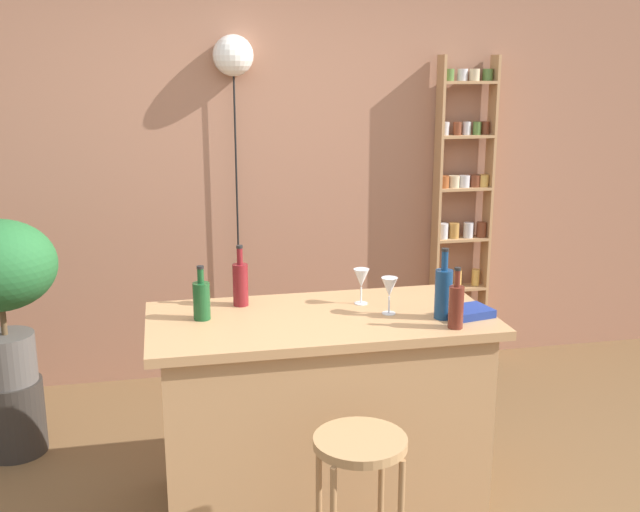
{
  "coord_description": "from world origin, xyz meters",
  "views": [
    {
      "loc": [
        -0.65,
        -2.77,
        1.95
      ],
      "look_at": [
        0.05,
        0.55,
        1.1
      ],
      "focal_mm": 42.68,
      "sensor_mm": 36.0,
      "label": 1
    }
  ],
  "objects_px": {
    "bar_stool": "(359,481)",
    "plant_stool": "(14,417)",
    "bottle_wine_red": "(456,305)",
    "wine_glass_left": "(389,288)",
    "pendant_globe_light": "(233,59)",
    "wine_glass_center": "(361,279)",
    "bottle_spirits_clear": "(202,299)",
    "bottle_soda_blue": "(240,283)",
    "cookbook": "(466,312)",
    "spice_shelf": "(462,214)",
    "bottle_vinegar": "(443,292)"
  },
  "relations": [
    {
      "from": "bottle_spirits_clear",
      "to": "wine_glass_left",
      "type": "height_order",
      "value": "bottle_spirits_clear"
    },
    {
      "from": "wine_glass_center",
      "to": "plant_stool",
      "type": "bearing_deg",
      "value": 159.18
    },
    {
      "from": "spice_shelf",
      "to": "bottle_wine_red",
      "type": "xyz_separation_m",
      "value": [
        -0.75,
        -1.78,
        -0.02
      ]
    },
    {
      "from": "bar_stool",
      "to": "spice_shelf",
      "type": "relative_size",
      "value": 0.33
    },
    {
      "from": "cookbook",
      "to": "pendant_globe_light",
      "type": "xyz_separation_m",
      "value": [
        -0.82,
        1.67,
        1.07
      ]
    },
    {
      "from": "bar_stool",
      "to": "cookbook",
      "type": "bearing_deg",
      "value": 41.79
    },
    {
      "from": "bottle_vinegar",
      "to": "wine_glass_center",
      "type": "xyz_separation_m",
      "value": [
        -0.29,
        0.27,
        0.0
      ]
    },
    {
      "from": "plant_stool",
      "to": "wine_glass_left",
      "type": "distance_m",
      "value": 2.09
    },
    {
      "from": "bottle_wine_red",
      "to": "wine_glass_center",
      "type": "height_order",
      "value": "bottle_wine_red"
    },
    {
      "from": "bottle_wine_red",
      "to": "pendant_globe_light",
      "type": "bearing_deg",
      "value": 111.62
    },
    {
      "from": "bottle_spirits_clear",
      "to": "wine_glass_center",
      "type": "xyz_separation_m",
      "value": [
        0.72,
        0.07,
        0.03
      ]
    },
    {
      "from": "wine_glass_left",
      "to": "pendant_globe_light",
      "type": "relative_size",
      "value": 0.08
    },
    {
      "from": "bar_stool",
      "to": "bottle_spirits_clear",
      "type": "bearing_deg",
      "value": 123.74
    },
    {
      "from": "pendant_globe_light",
      "to": "wine_glass_center",
      "type": "bearing_deg",
      "value": -73.52
    },
    {
      "from": "plant_stool",
      "to": "cookbook",
      "type": "relative_size",
      "value": 1.86
    },
    {
      "from": "bottle_vinegar",
      "to": "cookbook",
      "type": "height_order",
      "value": "bottle_vinegar"
    },
    {
      "from": "wine_glass_center",
      "to": "bar_stool",
      "type": "bearing_deg",
      "value": -105.06
    },
    {
      "from": "bar_stool",
      "to": "wine_glass_center",
      "type": "bearing_deg",
      "value": 74.94
    },
    {
      "from": "plant_stool",
      "to": "cookbook",
      "type": "distance_m",
      "value": 2.37
    },
    {
      "from": "bottle_soda_blue",
      "to": "pendant_globe_light",
      "type": "bearing_deg",
      "value": 84.67
    },
    {
      "from": "cookbook",
      "to": "bottle_wine_red",
      "type": "bearing_deg",
      "value": -139.59
    },
    {
      "from": "spice_shelf",
      "to": "pendant_globe_light",
      "type": "relative_size",
      "value": 0.95
    },
    {
      "from": "bar_stool",
      "to": "wine_glass_left",
      "type": "distance_m",
      "value": 0.89
    },
    {
      "from": "bottle_soda_blue",
      "to": "cookbook",
      "type": "distance_m",
      "value": 1.01
    },
    {
      "from": "plant_stool",
      "to": "wine_glass_left",
      "type": "height_order",
      "value": "wine_glass_left"
    },
    {
      "from": "bottle_soda_blue",
      "to": "wine_glass_left",
      "type": "relative_size",
      "value": 1.7
    },
    {
      "from": "plant_stool",
      "to": "bar_stool",
      "type": "bearing_deg",
      "value": -45.11
    },
    {
      "from": "plant_stool",
      "to": "cookbook",
      "type": "bearing_deg",
      "value": -23.45
    },
    {
      "from": "spice_shelf",
      "to": "bottle_soda_blue",
      "type": "bearing_deg",
      "value": -140.87
    },
    {
      "from": "bottle_spirits_clear",
      "to": "pendant_globe_light",
      "type": "height_order",
      "value": "pendant_globe_light"
    },
    {
      "from": "bottle_wine_red",
      "to": "wine_glass_left",
      "type": "height_order",
      "value": "bottle_wine_red"
    },
    {
      "from": "bottle_spirits_clear",
      "to": "wine_glass_left",
      "type": "distance_m",
      "value": 0.81
    },
    {
      "from": "bottle_soda_blue",
      "to": "wine_glass_center",
      "type": "xyz_separation_m",
      "value": [
        0.54,
        -0.09,
        0.01
      ]
    },
    {
      "from": "wine_glass_left",
      "to": "pendant_globe_light",
      "type": "bearing_deg",
      "value": 107.61
    },
    {
      "from": "wine_glass_center",
      "to": "pendant_globe_light",
      "type": "bearing_deg",
      "value": 106.48
    },
    {
      "from": "bottle_vinegar",
      "to": "pendant_globe_light",
      "type": "height_order",
      "value": "pendant_globe_light"
    },
    {
      "from": "spice_shelf",
      "to": "bottle_vinegar",
      "type": "bearing_deg",
      "value": -114.65
    },
    {
      "from": "bar_stool",
      "to": "cookbook",
      "type": "height_order",
      "value": "cookbook"
    },
    {
      "from": "spice_shelf",
      "to": "wine_glass_center",
      "type": "height_order",
      "value": "spice_shelf"
    },
    {
      "from": "spice_shelf",
      "to": "wine_glass_center",
      "type": "bearing_deg",
      "value": -127.19
    },
    {
      "from": "spice_shelf",
      "to": "bottle_spirits_clear",
      "type": "bearing_deg",
      "value": -140.67
    },
    {
      "from": "plant_stool",
      "to": "wine_glass_center",
      "type": "distance_m",
      "value": 1.96
    },
    {
      "from": "bottle_soda_blue",
      "to": "pendant_globe_light",
      "type": "xyz_separation_m",
      "value": [
        0.12,
        1.32,
        0.99
      ]
    },
    {
      "from": "bottle_spirits_clear",
      "to": "bottle_vinegar",
      "type": "relative_size",
      "value": 0.76
    },
    {
      "from": "bar_stool",
      "to": "plant_stool",
      "type": "height_order",
      "value": "bar_stool"
    },
    {
      "from": "bar_stool",
      "to": "plant_stool",
      "type": "distance_m",
      "value": 2.07
    },
    {
      "from": "wine_glass_center",
      "to": "bottle_spirits_clear",
      "type": "bearing_deg",
      "value": -174.59
    },
    {
      "from": "bottle_soda_blue",
      "to": "wine_glass_center",
      "type": "height_order",
      "value": "bottle_soda_blue"
    },
    {
      "from": "bottle_wine_red",
      "to": "bottle_soda_blue",
      "type": "height_order",
      "value": "bottle_soda_blue"
    },
    {
      "from": "bar_stool",
      "to": "plant_stool",
      "type": "bearing_deg",
      "value": 134.89
    }
  ]
}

